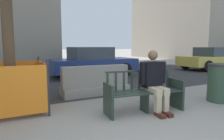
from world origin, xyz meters
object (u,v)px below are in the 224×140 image
(jersey_barrier_centre, at_px, (96,83))
(trash_bin, at_px, (220,83))
(car_taxi_near, at_px, (212,58))
(seated_person, at_px, (154,80))
(car_sedan_mid, at_px, (93,62))
(street_bench, at_px, (144,93))
(construction_fence, at_px, (11,86))

(jersey_barrier_centre, height_order, trash_bin, trash_bin)
(trash_bin, bearing_deg, car_taxi_near, 37.19)
(car_taxi_near, bearing_deg, jersey_barrier_centre, -163.16)
(car_taxi_near, relative_size, trash_bin, 4.47)
(car_taxi_near, bearing_deg, trash_bin, -142.81)
(seated_person, relative_size, jersey_barrier_centre, 0.65)
(car_taxi_near, height_order, car_sedan_mid, car_sedan_mid)
(street_bench, height_order, car_sedan_mid, car_sedan_mid)
(car_taxi_near, xyz_separation_m, car_sedan_mid, (-7.64, 0.76, 0.00))
(car_sedan_mid, bearing_deg, trash_bin, -78.27)
(construction_fence, xyz_separation_m, car_taxi_near, (11.17, 3.38, 0.11))
(street_bench, xyz_separation_m, seated_person, (0.21, -0.08, 0.29))
(street_bench, xyz_separation_m, car_taxi_near, (8.66, 4.68, 0.28))
(construction_fence, xyz_separation_m, trash_bin, (4.71, -1.53, -0.08))
(seated_person, bearing_deg, street_bench, 158.49)
(car_taxi_near, bearing_deg, construction_fence, -163.18)
(seated_person, relative_size, construction_fence, 0.97)
(car_taxi_near, bearing_deg, car_sedan_mid, 174.31)
(street_bench, distance_m, car_taxi_near, 9.84)
(seated_person, xyz_separation_m, jersey_barrier_centre, (-0.49, 2.05, -0.35))
(seated_person, distance_m, car_sedan_mid, 5.58)
(street_bench, xyz_separation_m, car_sedan_mid, (1.01, 5.44, 0.28))
(street_bench, distance_m, jersey_barrier_centre, 1.99)
(construction_fence, distance_m, car_sedan_mid, 5.44)
(car_sedan_mid, height_order, trash_bin, car_sedan_mid)
(seated_person, distance_m, construction_fence, 3.06)
(jersey_barrier_centre, relative_size, trash_bin, 2.09)
(jersey_barrier_centre, height_order, car_taxi_near, car_taxi_near)
(jersey_barrier_centre, relative_size, construction_fence, 1.49)
(car_sedan_mid, bearing_deg, seated_person, -98.31)
(street_bench, xyz_separation_m, jersey_barrier_centre, (-0.29, 1.97, -0.06))
(seated_person, bearing_deg, construction_fence, 153.16)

